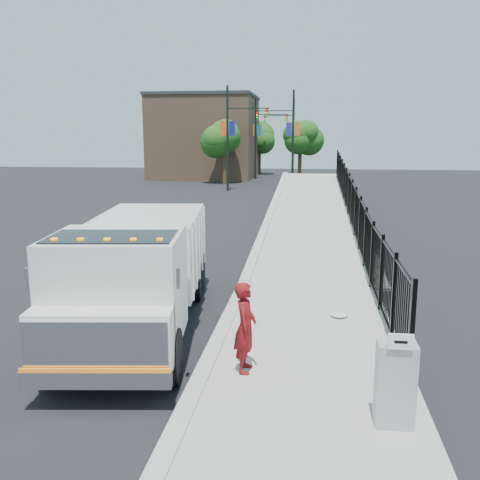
# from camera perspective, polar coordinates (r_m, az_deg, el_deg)

# --- Properties ---
(ground) EXTENTS (120.00, 120.00, 0.00)m
(ground) POSITION_cam_1_polar(r_m,az_deg,el_deg) (11.66, -2.01, -10.32)
(ground) COLOR black
(ground) RESTS_ON ground
(sidewalk) EXTENTS (3.55, 12.00, 0.12)m
(sidewalk) POSITION_cam_1_polar(r_m,az_deg,el_deg) (9.66, 7.65, -14.75)
(sidewalk) COLOR #9E998E
(sidewalk) RESTS_ON ground
(curb) EXTENTS (0.30, 12.00, 0.16)m
(curb) POSITION_cam_1_polar(r_m,az_deg,el_deg) (9.82, -4.00, -14.09)
(curb) COLOR #ADAAA3
(curb) RESTS_ON ground
(ramp) EXTENTS (3.95, 24.06, 3.19)m
(ramp) POSITION_cam_1_polar(r_m,az_deg,el_deg) (27.04, 8.10, 1.91)
(ramp) COLOR #9E998E
(ramp) RESTS_ON ground
(iron_fence) EXTENTS (0.10, 28.00, 1.80)m
(iron_fence) POSITION_cam_1_polar(r_m,az_deg,el_deg) (23.02, 11.78, 2.46)
(iron_fence) COLOR black
(iron_fence) RESTS_ON ground
(truck) EXTENTS (3.31, 7.73, 2.56)m
(truck) POSITION_cam_1_polar(r_m,az_deg,el_deg) (11.84, -10.85, -2.87)
(truck) COLOR black
(truck) RESTS_ON ground
(worker) EXTENTS (0.39, 0.60, 1.63)m
(worker) POSITION_cam_1_polar(r_m,az_deg,el_deg) (9.54, 0.56, -9.28)
(worker) COLOR maroon
(worker) RESTS_ON sidewalk
(utility_cabinet) EXTENTS (0.55, 0.40, 1.25)m
(utility_cabinet) POSITION_cam_1_polar(r_m,az_deg,el_deg) (8.25, 16.22, -14.55)
(utility_cabinet) COLOR gray
(utility_cabinet) RESTS_ON sidewalk
(arrow_sign) EXTENTS (0.35, 0.04, 0.22)m
(arrow_sign) POSITION_cam_1_polar(r_m,az_deg,el_deg) (7.77, 16.76, -10.34)
(arrow_sign) COLOR white
(arrow_sign) RESTS_ON utility_cabinet
(debris) EXTENTS (0.41, 0.41, 0.10)m
(debris) POSITION_cam_1_polar(r_m,az_deg,el_deg) (12.73, 10.53, -7.82)
(debris) COLOR silver
(debris) RESTS_ON sidewalk
(light_pole_0) EXTENTS (3.77, 0.22, 8.00)m
(light_pole_0) POSITION_cam_1_polar(r_m,az_deg,el_deg) (41.86, -0.92, 11.22)
(light_pole_0) COLOR black
(light_pole_0) RESTS_ON ground
(light_pole_1) EXTENTS (3.77, 0.22, 8.00)m
(light_pole_1) POSITION_cam_1_polar(r_m,az_deg,el_deg) (46.01, 5.28, 11.16)
(light_pole_1) COLOR black
(light_pole_1) RESTS_ON ground
(light_pole_2) EXTENTS (3.77, 0.22, 8.00)m
(light_pole_2) POSITION_cam_1_polar(r_m,az_deg,el_deg) (53.70, 2.00, 11.18)
(light_pole_2) COLOR black
(light_pole_2) RESTS_ON ground
(light_pole_3) EXTENTS (3.78, 0.22, 8.00)m
(light_pole_3) POSITION_cam_1_polar(r_m,az_deg,el_deg) (57.04, 5.42, 11.13)
(light_pole_3) COLOR black
(light_pole_3) RESTS_ON ground
(tree_0) EXTENTS (3.09, 3.09, 5.55)m
(tree_0) POSITION_cam_1_polar(r_m,az_deg,el_deg) (47.99, -1.68, 10.72)
(tree_0) COLOR #382314
(tree_0) RESTS_ON ground
(tree_1) EXTENTS (2.52, 2.52, 5.26)m
(tree_1) POSITION_cam_1_polar(r_m,az_deg,el_deg) (49.52, 6.44, 10.64)
(tree_1) COLOR #382314
(tree_1) RESTS_ON ground
(tree_2) EXTENTS (3.29, 3.29, 5.65)m
(tree_2) POSITION_cam_1_polar(r_m,az_deg,el_deg) (60.25, 2.10, 10.79)
(tree_2) COLOR #382314
(tree_2) RESTS_ON ground
(building) EXTENTS (10.00, 10.00, 8.00)m
(building) POSITION_cam_1_polar(r_m,az_deg,el_deg) (55.77, -3.71, 10.79)
(building) COLOR #8C664C
(building) RESTS_ON ground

